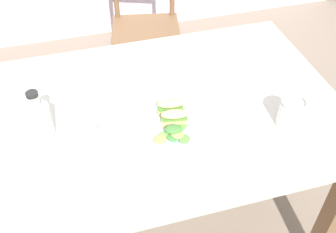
{
  "coord_description": "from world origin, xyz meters",
  "views": [
    {
      "loc": [
        -0.22,
        -0.95,
        1.72
      ],
      "look_at": [
        0.06,
        0.03,
        0.76
      ],
      "focal_mm": 43.09,
      "sensor_mm": 36.0,
      "label": 1
    }
  ],
  "objects_px": {
    "chair_wooden_far": "(146,27)",
    "fork_on_napkin": "(102,138)",
    "mason_jar_iced_tea": "(291,114)",
    "plate_lunch": "(171,127)",
    "bottle_cold_brew": "(40,122)",
    "dining_table": "(168,130)",
    "sandwich_half_front": "(174,117)",
    "sandwich_half_back": "(171,107)"
  },
  "relations": [
    {
      "from": "chair_wooden_far",
      "to": "fork_on_napkin",
      "type": "relative_size",
      "value": 4.68
    },
    {
      "from": "fork_on_napkin",
      "to": "mason_jar_iced_tea",
      "type": "distance_m",
      "value": 0.64
    },
    {
      "from": "plate_lunch",
      "to": "bottle_cold_brew",
      "type": "height_order",
      "value": "bottle_cold_brew"
    },
    {
      "from": "dining_table",
      "to": "bottle_cold_brew",
      "type": "distance_m",
      "value": 0.48
    },
    {
      "from": "chair_wooden_far",
      "to": "sandwich_half_front",
      "type": "height_order",
      "value": "chair_wooden_far"
    },
    {
      "from": "chair_wooden_far",
      "to": "mason_jar_iced_tea",
      "type": "height_order",
      "value": "chair_wooden_far"
    },
    {
      "from": "chair_wooden_far",
      "to": "mason_jar_iced_tea",
      "type": "xyz_separation_m",
      "value": [
        0.22,
        -1.24,
        0.34
      ]
    },
    {
      "from": "plate_lunch",
      "to": "bottle_cold_brew",
      "type": "distance_m",
      "value": 0.43
    },
    {
      "from": "sandwich_half_back",
      "to": "mason_jar_iced_tea",
      "type": "xyz_separation_m",
      "value": [
        0.38,
        -0.16,
        0.01
      ]
    },
    {
      "from": "chair_wooden_far",
      "to": "sandwich_half_back",
      "type": "bearing_deg",
      "value": -98.32
    },
    {
      "from": "sandwich_half_front",
      "to": "mason_jar_iced_tea",
      "type": "xyz_separation_m",
      "value": [
        0.38,
        -0.11,
        0.01
      ]
    },
    {
      "from": "dining_table",
      "to": "sandwich_half_back",
      "type": "height_order",
      "value": "sandwich_half_back"
    },
    {
      "from": "mason_jar_iced_tea",
      "to": "sandwich_half_front",
      "type": "bearing_deg",
      "value": 164.05
    },
    {
      "from": "sandwich_half_front",
      "to": "fork_on_napkin",
      "type": "height_order",
      "value": "sandwich_half_front"
    },
    {
      "from": "dining_table",
      "to": "bottle_cold_brew",
      "type": "bearing_deg",
      "value": -176.09
    },
    {
      "from": "sandwich_half_back",
      "to": "chair_wooden_far",
      "type": "bearing_deg",
      "value": 81.68
    },
    {
      "from": "sandwich_half_back",
      "to": "plate_lunch",
      "type": "bearing_deg",
      "value": -104.2
    },
    {
      "from": "dining_table",
      "to": "mason_jar_iced_tea",
      "type": "relative_size",
      "value": 11.28
    },
    {
      "from": "dining_table",
      "to": "sandwich_half_front",
      "type": "bearing_deg",
      "value": -92.84
    },
    {
      "from": "fork_on_napkin",
      "to": "sandwich_half_back",
      "type": "bearing_deg",
      "value": 12.16
    },
    {
      "from": "mason_jar_iced_tea",
      "to": "plate_lunch",
      "type": "bearing_deg",
      "value": 166.7
    },
    {
      "from": "sandwich_half_front",
      "to": "fork_on_napkin",
      "type": "bearing_deg",
      "value": -179.45
    },
    {
      "from": "chair_wooden_far",
      "to": "plate_lunch",
      "type": "bearing_deg",
      "value": -98.67
    },
    {
      "from": "plate_lunch",
      "to": "fork_on_napkin",
      "type": "distance_m",
      "value": 0.24
    },
    {
      "from": "plate_lunch",
      "to": "sandwich_half_back",
      "type": "xyz_separation_m",
      "value": [
        0.02,
        0.07,
        0.03
      ]
    },
    {
      "from": "plate_lunch",
      "to": "sandwich_half_front",
      "type": "relative_size",
      "value": 2.72
    },
    {
      "from": "plate_lunch",
      "to": "mason_jar_iced_tea",
      "type": "bearing_deg",
      "value": -13.3
    },
    {
      "from": "chair_wooden_far",
      "to": "bottle_cold_brew",
      "type": "relative_size",
      "value": 4.56
    },
    {
      "from": "fork_on_napkin",
      "to": "bottle_cold_brew",
      "type": "bearing_deg",
      "value": 159.45
    },
    {
      "from": "dining_table",
      "to": "mason_jar_iced_tea",
      "type": "distance_m",
      "value": 0.46
    },
    {
      "from": "dining_table",
      "to": "mason_jar_iced_tea",
      "type": "bearing_deg",
      "value": -28.64
    },
    {
      "from": "sandwich_half_back",
      "to": "bottle_cold_brew",
      "type": "xyz_separation_m",
      "value": [
        -0.44,
        0.01,
        0.03
      ]
    },
    {
      "from": "dining_table",
      "to": "plate_lunch",
      "type": "xyz_separation_m",
      "value": [
        -0.02,
        -0.11,
        0.13
      ]
    },
    {
      "from": "sandwich_half_front",
      "to": "bottle_cold_brew",
      "type": "height_order",
      "value": "bottle_cold_brew"
    },
    {
      "from": "dining_table",
      "to": "sandwich_half_front",
      "type": "height_order",
      "value": "sandwich_half_front"
    },
    {
      "from": "plate_lunch",
      "to": "bottle_cold_brew",
      "type": "bearing_deg",
      "value": 169.03
    },
    {
      "from": "chair_wooden_far",
      "to": "mason_jar_iced_tea",
      "type": "distance_m",
      "value": 1.31
    },
    {
      "from": "chair_wooden_far",
      "to": "bottle_cold_brew",
      "type": "bearing_deg",
      "value": -119.2
    },
    {
      "from": "bottle_cold_brew",
      "to": "mason_jar_iced_tea",
      "type": "bearing_deg",
      "value": -12.11
    },
    {
      "from": "dining_table",
      "to": "chair_wooden_far",
      "type": "distance_m",
      "value": 1.06
    },
    {
      "from": "sandwich_half_front",
      "to": "mason_jar_iced_tea",
      "type": "bearing_deg",
      "value": -15.95
    },
    {
      "from": "chair_wooden_far",
      "to": "bottle_cold_brew",
      "type": "xyz_separation_m",
      "value": [
        -0.6,
        -1.07,
        0.36
      ]
    }
  ]
}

